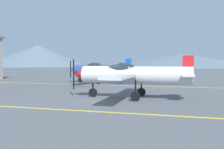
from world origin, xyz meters
The scene contains 7 objects.
ground_plane centered at (0.00, 0.00, 0.00)m, with size 400.00×400.00×0.00m, color #54565B.
apron_line_near centered at (0.00, -4.79, 0.01)m, with size 80.00×0.16×0.01m, color yellow.
apron_line_far centered at (0.00, 8.30, 0.01)m, with size 80.00×0.16×0.01m, color yellow.
airplane_near centered at (2.13, -0.13, 1.52)m, with size 7.77×8.97×2.70m.
airplane_mid centered at (-3.54, 10.60, 1.52)m, with size 7.90×9.02×2.70m.
hill_left centered at (-76.78, 113.60, 6.33)m, with size 62.67×62.67×12.66m, color slate.
hill_centerleft centered at (5.35, 118.74, 3.55)m, with size 76.06×76.06×7.10m, color slate.
Camera 1 is at (5.19, -15.52, 2.27)m, focal length 39.72 mm.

